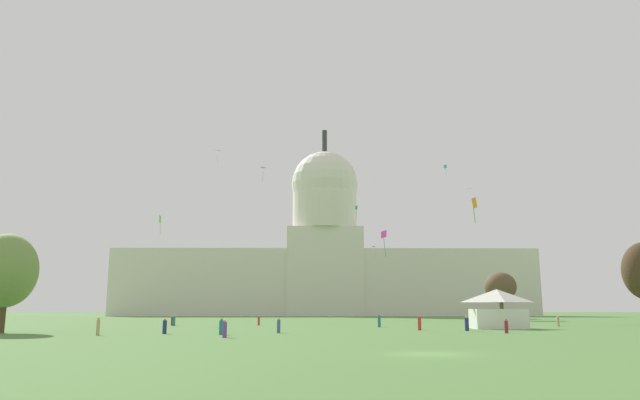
# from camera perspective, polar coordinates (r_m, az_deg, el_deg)

# --- Properties ---
(ground_plane) EXTENTS (800.00, 800.00, 0.00)m
(ground_plane) POSITION_cam_1_polar(r_m,az_deg,el_deg) (34.60, 10.85, -14.58)
(ground_plane) COLOR #4C7538
(capitol_building) EXTENTS (147.03, 24.10, 67.78)m
(capitol_building) POSITION_cam_1_polar(r_m,az_deg,el_deg) (208.96, 0.47, -5.95)
(capitol_building) COLOR silver
(capitol_building) RESTS_ON ground_plane
(event_tent) EXTENTS (7.00, 5.23, 5.01)m
(event_tent) POSITION_cam_1_polar(r_m,az_deg,el_deg) (79.65, 16.98, -10.16)
(event_tent) COLOR white
(event_tent) RESTS_ON ground_plane
(tree_east_mid) EXTENTS (9.69, 9.68, 10.41)m
(tree_east_mid) POSITION_cam_1_polar(r_m,az_deg,el_deg) (134.66, 17.24, -8.12)
(tree_east_mid) COLOR brown
(tree_east_mid) RESTS_ON ground_plane
(tree_west_mid) EXTENTS (9.36, 9.43, 10.55)m
(tree_west_mid) POSITION_cam_1_polar(r_m,az_deg,el_deg) (71.54, -28.35, -6.10)
(tree_west_mid) COLOR #4C3823
(tree_west_mid) RESTS_ON ground_plane
(person_red_near_tree_west) EXTENTS (0.47, 0.47, 1.53)m
(person_red_near_tree_west) POSITION_cam_1_polar(r_m,az_deg,el_deg) (92.40, -6.01, -11.66)
(person_red_near_tree_west) COLOR red
(person_red_near_tree_west) RESTS_ON ground_plane
(person_denim_aisle_center) EXTENTS (0.49, 0.49, 1.60)m
(person_denim_aisle_center) POSITION_cam_1_polar(r_m,az_deg,el_deg) (62.77, -4.06, -12.19)
(person_denim_aisle_center) COLOR #3D5684
(person_denim_aisle_center) RESTS_ON ground_plane
(person_teal_deep_crowd) EXTENTS (0.48, 0.48, 1.69)m
(person_teal_deep_crowd) POSITION_cam_1_polar(r_m,az_deg,el_deg) (82.73, 5.81, -11.75)
(person_teal_deep_crowd) COLOR #1E757A
(person_teal_deep_crowd) RESTS_ON ground_plane
(person_tan_near_tent) EXTENTS (0.42, 0.42, 1.52)m
(person_tan_near_tent) POSITION_cam_1_polar(r_m,az_deg,el_deg) (92.58, 22.26, -10.95)
(person_tan_near_tent) COLOR tan
(person_tan_near_tent) RESTS_ON ground_plane
(person_maroon_back_center) EXTENTS (0.53, 0.53, 1.52)m
(person_maroon_back_center) POSITION_cam_1_polar(r_m,az_deg,el_deg) (65.11, 17.76, -11.71)
(person_maroon_back_center) COLOR maroon
(person_maroon_back_center) RESTS_ON ground_plane
(person_purple_mid_center) EXTENTS (0.55, 0.55, 1.59)m
(person_purple_mid_center) POSITION_cam_1_polar(r_m,az_deg,el_deg) (53.51, -9.31, -12.37)
(person_purple_mid_center) COLOR #703D93
(person_purple_mid_center) RESTS_ON ground_plane
(person_teal_front_right) EXTENTS (0.52, 0.52, 1.64)m
(person_teal_front_right) POSITION_cam_1_polar(r_m,az_deg,el_deg) (90.53, -14.10, -11.40)
(person_teal_front_right) COLOR #1E757A
(person_teal_front_right) RESTS_ON ground_plane
(person_maroon_lawn_far_left) EXTENTS (0.52, 0.52, 1.51)m
(person_maroon_lawn_far_left) POSITION_cam_1_polar(r_m,az_deg,el_deg) (93.98, -14.24, -11.39)
(person_maroon_lawn_far_left) COLOR maroon
(person_maroon_lawn_far_left) RESTS_ON ground_plane
(person_teal_mid_right) EXTENTS (0.56, 0.56, 1.59)m
(person_teal_mid_right) POSITION_cam_1_polar(r_m,az_deg,el_deg) (59.28, -9.62, -12.19)
(person_teal_mid_right) COLOR #1E757A
(person_teal_mid_right) RESTS_ON ground_plane
(person_tan_edge_west) EXTENTS (0.44, 0.44, 1.75)m
(person_tan_edge_west) POSITION_cam_1_polar(r_m,az_deg,el_deg) (61.05, -20.89, -11.49)
(person_tan_edge_west) COLOR tan
(person_tan_edge_west) RESTS_ON ground_plane
(person_navy_mid_left) EXTENTS (0.43, 0.43, 1.56)m
(person_navy_mid_left) POSITION_cam_1_polar(r_m,az_deg,el_deg) (62.65, -14.95, -11.90)
(person_navy_mid_left) COLOR navy
(person_navy_mid_left) RESTS_ON ground_plane
(person_red_lawn_far_right) EXTENTS (0.41, 0.41, 1.76)m
(person_red_lawn_far_right) POSITION_cam_1_polar(r_m,az_deg,el_deg) (71.72, 9.71, -11.81)
(person_red_lawn_far_right) COLOR red
(person_red_lawn_far_right) RESTS_ON ground_plane
(person_navy_front_left) EXTENTS (0.50, 0.50, 1.70)m
(person_navy_front_left) POSITION_cam_1_polar(r_m,az_deg,el_deg) (70.89, 14.17, -11.69)
(person_navy_front_left) COLOR navy
(person_navy_front_left) RESTS_ON ground_plane
(kite_cyan_high) EXTENTS (0.99, 0.97, 2.93)m
(kite_cyan_high) POSITION_cam_1_polar(r_m,az_deg,el_deg) (162.56, 12.16, 3.20)
(kite_cyan_high) COLOR #33BCDB
(kite_blue_low) EXTENTS (1.47, 1.82, 2.98)m
(kite_blue_low) POSITION_cam_1_polar(r_m,az_deg,el_deg) (148.60, 5.47, -4.74)
(kite_blue_low) COLOR blue
(kite_green_high) EXTENTS (1.78, 1.43, 2.76)m
(kite_green_high) POSITION_cam_1_polar(r_m,az_deg,el_deg) (146.34, -9.92, 4.64)
(kite_green_high) COLOR green
(kite_lime_low) EXTENTS (0.28, 0.91, 3.38)m
(kite_lime_low) POSITION_cam_1_polar(r_m,az_deg,el_deg) (104.83, -15.38, -1.93)
(kite_lime_low) COLOR #8CD133
(kite_white_high) EXTENTS (1.30, 1.18, 3.40)m
(kite_white_high) POSITION_cam_1_polar(r_m,az_deg,el_deg) (168.44, 14.39, 0.90)
(kite_white_high) COLOR white
(kite_orange_low) EXTENTS (0.44, 0.60, 2.73)m
(kite_orange_low) POSITION_cam_1_polar(r_m,az_deg,el_deg) (63.53, 14.87, -0.49)
(kite_orange_low) COLOR orange
(kite_turquoise_mid) EXTENTS (0.75, 0.65, 4.27)m
(kite_turquoise_mid) POSITION_cam_1_polar(r_m,az_deg,el_deg) (158.70, 3.57, -0.93)
(kite_turquoise_mid) COLOR teal
(kite_magenta_low) EXTENTS (0.68, 1.04, 3.48)m
(kite_magenta_low) POSITION_cam_1_polar(r_m,az_deg,el_deg) (77.65, 6.27, -3.57)
(kite_magenta_low) COLOR #D1339E
(kite_pink_high) EXTENTS (1.84, 1.24, 4.26)m
(kite_pink_high) POSITION_cam_1_polar(r_m,az_deg,el_deg) (185.55, -5.61, 2.92)
(kite_pink_high) COLOR pink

